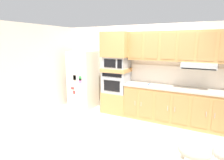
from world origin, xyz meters
name	(u,v)px	position (x,y,z in m)	size (l,w,h in m)	color
ground_plane	(137,128)	(0.00, 0.00, 0.00)	(9.60, 9.60, 0.00)	beige
back_kitchen_wall	(152,70)	(0.00, 1.11, 1.25)	(6.20, 0.12, 2.50)	silver
side_panel_left	(49,69)	(-2.80, 0.00, 1.25)	(0.12, 7.10, 2.50)	silver
refrigerator	(83,79)	(-2.07, 0.68, 0.88)	(0.76, 0.73, 1.76)	silver
oven_base_cabinet	(116,102)	(-0.94, 0.75, 0.30)	(0.74, 0.62, 0.60)	tan
built_in_oven	(116,82)	(-0.94, 0.75, 0.90)	(0.70, 0.62, 0.60)	#A8AAAF
appliance_mid_shelf	(116,70)	(-0.94, 0.75, 1.25)	(0.74, 0.62, 0.10)	tan
microwave	(116,63)	(-0.94, 0.75, 1.46)	(0.64, 0.54, 0.32)	#A8AAAF
appliance_upper_cabinet	(117,45)	(-0.94, 0.75, 1.96)	(0.74, 0.62, 0.68)	tan
lower_cabinet_run	(182,107)	(0.90, 0.75, 0.44)	(2.94, 0.63, 0.88)	tan
countertop_slab	(184,89)	(0.90, 0.75, 0.90)	(2.98, 0.64, 0.04)	#BCB2A3
backsplash_panel	(186,76)	(0.90, 1.04, 1.17)	(2.98, 0.02, 0.50)	white
upper_cabinet_with_hood	(188,47)	(0.92, 0.87, 1.90)	(2.94, 0.48, 0.88)	tan
screwdriver	(150,84)	(0.04, 0.77, 0.93)	(0.14, 0.13, 0.03)	blue
dog	(200,153)	(1.42, -1.20, 0.42)	(0.89, 0.29, 0.62)	beige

